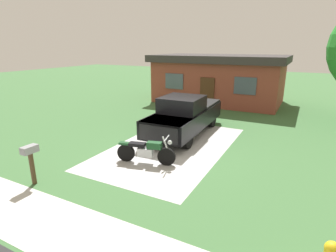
{
  "coord_description": "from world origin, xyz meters",
  "views": [
    {
      "loc": [
        4.84,
        -9.61,
        4.14
      ],
      "look_at": [
        -0.17,
        -0.01,
        0.9
      ],
      "focal_mm": 28.69,
      "sensor_mm": 36.0,
      "label": 1
    }
  ],
  "objects_px": {
    "mailbox": "(30,155)",
    "motorcycle": "(146,151)",
    "neighbor_house": "(219,78)",
    "pickup_truck": "(186,114)"
  },
  "relations": [
    {
      "from": "motorcycle",
      "to": "pickup_truck",
      "type": "xyz_separation_m",
      "value": [
        -0.18,
        3.89,
        0.48
      ]
    },
    {
      "from": "pickup_truck",
      "to": "neighbor_house",
      "type": "distance_m",
      "value": 8.5
    },
    {
      "from": "motorcycle",
      "to": "neighbor_house",
      "type": "height_order",
      "value": "neighbor_house"
    },
    {
      "from": "motorcycle",
      "to": "neighbor_house",
      "type": "relative_size",
      "value": 0.23
    },
    {
      "from": "mailbox",
      "to": "neighbor_house",
      "type": "bearing_deg",
      "value": 85.85
    },
    {
      "from": "pickup_truck",
      "to": "mailbox",
      "type": "distance_m",
      "value": 7.15
    },
    {
      "from": "pickup_truck",
      "to": "neighbor_house",
      "type": "height_order",
      "value": "neighbor_house"
    },
    {
      "from": "mailbox",
      "to": "motorcycle",
      "type": "bearing_deg",
      "value": 52.16
    },
    {
      "from": "motorcycle",
      "to": "pickup_truck",
      "type": "height_order",
      "value": "pickup_truck"
    },
    {
      "from": "neighbor_house",
      "to": "motorcycle",
      "type": "bearing_deg",
      "value": -84.52
    }
  ]
}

